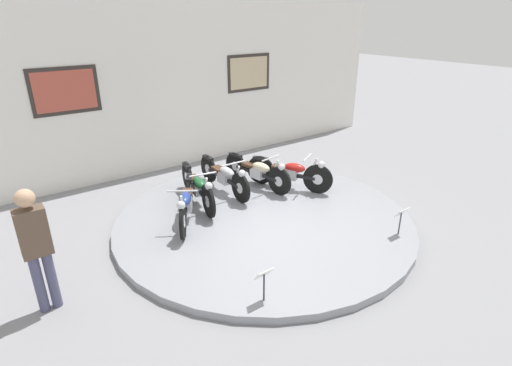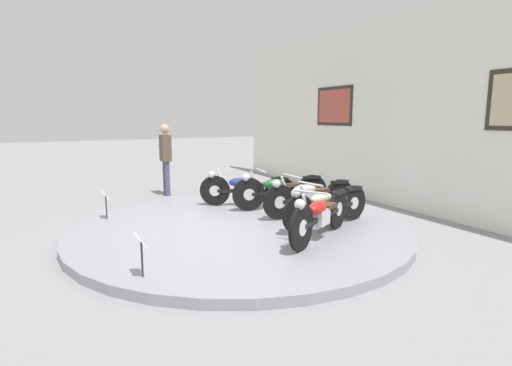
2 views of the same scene
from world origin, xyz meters
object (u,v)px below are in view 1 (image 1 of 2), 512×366
(motorcycle_red, at_px, (290,172))
(motorcycle_cream, at_px, (258,171))
(info_placard_front_left, at_px, (264,278))
(visitor_standing, at_px, (36,244))
(motorcycle_silver, at_px, (225,176))
(motorcycle_blue, at_px, (186,202))
(motorcycle_green, at_px, (198,186))
(info_placard_front_centre, at_px, (401,216))

(motorcycle_red, bearing_deg, motorcycle_cream, 136.05)
(info_placard_front_left, relative_size, visitor_standing, 0.29)
(motorcycle_red, height_order, info_placard_front_left, motorcycle_red)
(motorcycle_silver, bearing_deg, motorcycle_red, -28.39)
(motorcycle_blue, relative_size, motorcycle_green, 0.86)
(info_placard_front_left, bearing_deg, motorcycle_red, 44.05)
(motorcycle_blue, bearing_deg, info_placard_front_centre, -44.02)
(motorcycle_cream, relative_size, motorcycle_red, 1.11)
(motorcycle_blue, distance_m, info_placard_front_centre, 3.88)
(motorcycle_silver, bearing_deg, visitor_standing, -157.05)
(info_placard_front_left, bearing_deg, motorcycle_blue, 85.23)
(motorcycle_blue, xyz_separation_m, motorcycle_silver, (1.28, 0.69, 0.00))
(info_placard_front_centre, bearing_deg, motorcycle_red, 94.82)
(motorcycle_green, xyz_separation_m, visitor_standing, (-3.11, -1.45, 0.50))
(motorcycle_blue, distance_m, motorcycle_red, 2.56)
(visitor_standing, bearing_deg, info_placard_front_left, -36.50)
(motorcycle_silver, height_order, visitor_standing, visitor_standing)
(visitor_standing, bearing_deg, motorcycle_blue, 20.09)
(info_placard_front_left, bearing_deg, motorcycle_green, 76.84)
(motorcycle_cream, distance_m, info_placard_front_left, 3.92)
(motorcycle_silver, relative_size, motorcycle_red, 1.12)
(motorcycle_cream, bearing_deg, visitor_standing, -162.63)
(info_placard_front_centre, bearing_deg, motorcycle_silver, 113.99)
(info_placard_front_left, xyz_separation_m, info_placard_front_centre, (3.01, 0.00, 0.00))
(motorcycle_cream, xyz_separation_m, motorcycle_red, (0.52, -0.50, 0.01))
(motorcycle_blue, height_order, info_placard_front_centre, motorcycle_blue)
(motorcycle_blue, bearing_deg, motorcycle_red, 0.00)
(motorcycle_silver, distance_m, info_placard_front_centre, 3.71)
(info_placard_front_left, bearing_deg, info_placard_front_centre, 0.00)
(motorcycle_silver, bearing_deg, motorcycle_cream, -14.04)
(motorcycle_silver, bearing_deg, motorcycle_blue, -151.63)
(motorcycle_cream, relative_size, info_placard_front_centre, 3.82)
(motorcycle_cream, bearing_deg, info_placard_front_left, -125.33)
(info_placard_front_centre, bearing_deg, motorcycle_cream, 103.16)
(motorcycle_silver, xyz_separation_m, info_placard_front_left, (-1.51, -3.39, -0.02))
(motorcycle_green, xyz_separation_m, info_placard_front_centre, (2.26, -3.20, -0.03))
(motorcycle_cream, distance_m, visitor_standing, 4.87)
(motorcycle_blue, relative_size, motorcycle_red, 0.96)
(motorcycle_silver, relative_size, info_placard_front_centre, 3.88)
(motorcycle_green, distance_m, visitor_standing, 3.47)
(motorcycle_green, distance_m, info_placard_front_centre, 3.92)
(motorcycle_blue, height_order, info_placard_front_left, motorcycle_blue)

